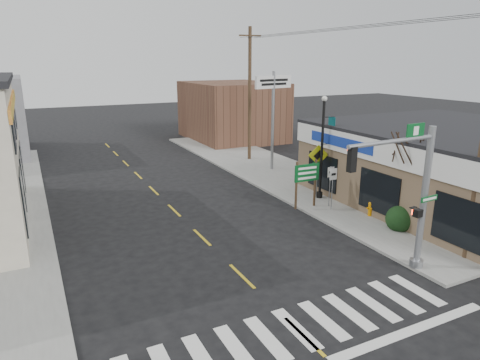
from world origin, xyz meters
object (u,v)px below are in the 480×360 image
fire_hydrant (370,208)px  traffic_signal_pole (413,185)px  guide_sign (306,177)px  utility_pole_far (250,94)px  lamp_post (323,140)px  dance_center_sign (273,96)px  bare_tree (409,139)px

fire_hydrant → traffic_signal_pole: bearing=-120.7°
guide_sign → utility_pole_far: (2.74, 11.65, 3.44)m
lamp_post → utility_pole_far: size_ratio=0.58×
guide_sign → utility_pole_far: utility_pole_far is taller
fire_hydrant → utility_pole_far: bearing=87.8°
guide_sign → dance_center_sign: dance_center_sign is taller
bare_tree → utility_pole_far: utility_pole_far is taller
fire_hydrant → utility_pole_far: size_ratio=0.08×
bare_tree → utility_pole_far: size_ratio=0.53×
traffic_signal_pole → utility_pole_far: bearing=76.2°
traffic_signal_pole → fire_hydrant: 6.47m
guide_sign → lamp_post: lamp_post is taller
bare_tree → utility_pole_far: bearing=89.2°
guide_sign → bare_tree: bare_tree is taller
traffic_signal_pole → guide_sign: traffic_signal_pole is taller
utility_pole_far → traffic_signal_pole: bearing=-95.3°
bare_tree → utility_pole_far: (0.23, 15.81, 0.93)m
fire_hydrant → utility_pole_far: 14.91m
dance_center_sign → bare_tree: bearing=-103.6°
traffic_signal_pole → bare_tree: (3.27, 3.30, 0.88)m
traffic_signal_pole → utility_pole_far: 19.52m
traffic_signal_pole → lamp_post: bearing=70.0°
fire_hydrant → utility_pole_far: utility_pole_far is taller
traffic_signal_pole → dance_center_sign: bearing=74.0°
utility_pole_far → dance_center_sign: bearing=-85.6°
guide_sign → dance_center_sign: (2.70, 8.07, 3.49)m
traffic_signal_pole → dance_center_sign: (3.46, 15.54, 1.86)m
guide_sign → fire_hydrant: size_ratio=3.42×
fire_hydrant → lamp_post: bearing=96.7°
traffic_signal_pole → fire_hydrant: traffic_signal_pole is taller
dance_center_sign → utility_pole_far: size_ratio=0.69×
utility_pole_far → fire_hydrant: bearing=-87.1°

